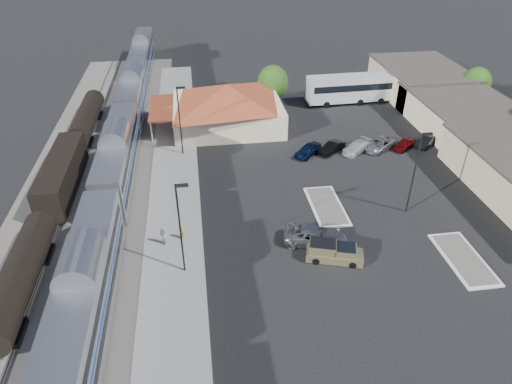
{
  "coord_description": "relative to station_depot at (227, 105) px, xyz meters",
  "views": [
    {
      "loc": [
        -9.04,
        -36.42,
        27.44
      ],
      "look_at": [
        -3.62,
        1.59,
        2.8
      ],
      "focal_mm": 32.0,
      "sensor_mm": 36.0,
      "label": 1
    }
  ],
  "objects": [
    {
      "name": "lamp_lot",
      "position": [
        16.66,
        -24.0,
        2.21
      ],
      "size": [
        1.08,
        0.25,
        9.0
      ],
      "color": "black",
      "rests_on": "ground"
    },
    {
      "name": "coach_bus",
      "position": [
        19.99,
        6.07,
        -0.58
      ],
      "size": [
        13.88,
        3.45,
        4.42
      ],
      "rotation": [
        0.0,
        0.0,
        1.6
      ],
      "color": "white",
      "rests_on": "ground"
    },
    {
      "name": "ground",
      "position": [
        4.56,
        -24.0,
        -3.13
      ],
      "size": [
        280.0,
        280.0,
        0.0
      ],
      "primitive_type": "plane",
      "color": "black",
      "rests_on": "ground"
    },
    {
      "name": "tree_depot",
      "position": [
        7.56,
        6.0,
        0.89
      ],
      "size": [
        4.71,
        4.71,
        6.63
      ],
      "color": "#382314",
      "rests_on": "ground"
    },
    {
      "name": "traffic_island_north",
      "position": [
        18.56,
        -32.0,
        -3.03
      ],
      "size": [
        3.3,
        7.5,
        0.21
      ],
      "color": "silver",
      "rests_on": "ground"
    },
    {
      "name": "parked_car_d",
      "position": [
        18.92,
        -10.09,
        -2.45
      ],
      "size": [
        5.23,
        4.81,
        1.36
      ],
      "primitive_type": "imported",
      "rotation": [
        0.0,
        0.0,
        -0.9
      ],
      "color": "#989BA0",
      "rests_on": "ground"
    },
    {
      "name": "person_a",
      "position": [
        -6.5,
        -25.59,
        -2.14
      ],
      "size": [
        0.46,
        0.64,
        1.62
      ],
      "primitive_type": "imported",
      "rotation": [
        0.0,
        0.0,
        1.71
      ],
      "color": "#DFE347",
      "rests_on": "platform"
    },
    {
      "name": "traffic_island_south",
      "position": [
        8.56,
        -22.0,
        -3.03
      ],
      "size": [
        3.3,
        7.5,
        0.21
      ],
      "color": "silver",
      "rests_on": "ground"
    },
    {
      "name": "platform",
      "position": [
        -7.44,
        -18.0,
        -3.04
      ],
      "size": [
        5.5,
        92.0,
        0.18
      ],
      "primitive_type": "cube",
      "color": "gray",
      "rests_on": "ground"
    },
    {
      "name": "pickup_truck",
      "position": [
        6.94,
        -30.33,
        -2.3
      ],
      "size": [
        5.36,
        3.23,
        1.74
      ],
      "rotation": [
        0.0,
        0.0,
        1.27
      ],
      "color": "tan",
      "rests_on": "ground"
    },
    {
      "name": "lamp_plat_n",
      "position": [
        -6.34,
        -8.0,
        2.21
      ],
      "size": [
        1.08,
        0.25,
        9.0
      ],
      "color": "black",
      "rests_on": "ground"
    },
    {
      "name": "person_b",
      "position": [
        -8.38,
        -26.14,
        -2.03
      ],
      "size": [
        1.0,
        1.1,
        1.85
      ],
      "primitive_type": "imported",
      "rotation": [
        0.0,
        0.0,
        -1.17
      ],
      "color": "silver",
      "rests_on": "platform"
    },
    {
      "name": "buildings_east",
      "position": [
        32.56,
        -9.72,
        -0.86
      ],
      "size": [
        14.4,
        51.4,
        4.8
      ],
      "color": "#C6B28C",
      "rests_on": "ground"
    },
    {
      "name": "railbed",
      "position": [
        -16.44,
        -16.0,
        -3.07
      ],
      "size": [
        16.0,
        100.0,
        0.12
      ],
      "primitive_type": "cube",
      "color": "#4C4944",
      "rests_on": "ground"
    },
    {
      "name": "parked_car_c",
      "position": [
        15.72,
        -10.39,
        -2.46
      ],
      "size": [
        4.77,
        4.32,
        1.34
      ],
      "primitive_type": "imported",
      "rotation": [
        0.0,
        0.0,
        -0.9
      ],
      "color": "white",
      "rests_on": "ground"
    },
    {
      "name": "tree_east_c",
      "position": [
        38.56,
        2.0,
        0.63
      ],
      "size": [
        4.41,
        4.41,
        6.21
      ],
      "color": "#382314",
      "rests_on": "ground"
    },
    {
      "name": "lamp_plat_s",
      "position": [
        -6.34,
        -30.0,
        2.21
      ],
      "size": [
        1.08,
        0.25,
        9.0
      ],
      "color": "black",
      "rests_on": "ground"
    },
    {
      "name": "parked_car_e",
      "position": [
        22.12,
        -10.39,
        -2.49
      ],
      "size": [
        3.87,
        3.51,
        1.28
      ],
      "primitive_type": "imported",
      "rotation": [
        0.0,
        0.0,
        -0.9
      ],
      "color": "maroon",
      "rests_on": "ground"
    },
    {
      "name": "parked_car_a",
      "position": [
        9.32,
        -10.39,
        -2.4
      ],
      "size": [
        4.32,
        4.18,
        1.46
      ],
      "primitive_type": "imported",
      "rotation": [
        0.0,
        0.0,
        -0.82
      ],
      "color": "#0C1B3D",
      "rests_on": "ground"
    },
    {
      "name": "suv",
      "position": [
        5.82,
        -27.76,
        -2.3
      ],
      "size": [
        6.49,
        4.34,
        1.65
      ],
      "primitive_type": "imported",
      "rotation": [
        0.0,
        0.0,
        1.28
      ],
      "color": "#979B9F",
      "rests_on": "ground"
    },
    {
      "name": "station_depot",
      "position": [
        0.0,
        0.0,
        0.0
      ],
      "size": [
        18.35,
        12.24,
        6.2
      ],
      "color": "beige",
      "rests_on": "ground"
    },
    {
      "name": "passenger_train",
      "position": [
        -13.44,
        -13.33,
        -0.26
      ],
      "size": [
        3.0,
        104.0,
        5.55
      ],
      "color": "silver",
      "rests_on": "ground"
    },
    {
      "name": "parked_car_f",
      "position": [
        25.32,
        -10.09,
        -2.47
      ],
      "size": [
        4.01,
        3.61,
        1.32
      ],
      "primitive_type": "imported",
      "rotation": [
        0.0,
        0.0,
        -0.89
      ],
      "color": "black",
      "rests_on": "ground"
    },
    {
      "name": "parked_car_b",
      "position": [
        12.52,
        -10.09,
        -2.45
      ],
      "size": [
        4.17,
        3.65,
        1.36
      ],
      "primitive_type": "imported",
      "rotation": [
        0.0,
        0.0,
        -0.92
      ],
      "color": "black",
      "rests_on": "ground"
    },
    {
      "name": "freight_cars",
      "position": [
        -19.44,
        -14.85,
        -1.21
      ],
      "size": [
        2.8,
        46.0,
        4.0
      ],
      "color": "black",
      "rests_on": "ground"
    }
  ]
}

